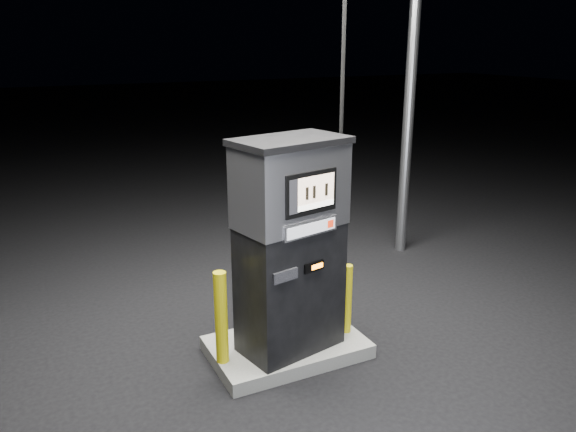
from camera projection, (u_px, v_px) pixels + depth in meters
name	position (u px, v px, depth m)	size (l,w,h in m)	color
ground	(287.00, 353.00, 5.99)	(80.00, 80.00, 0.00)	black
pump_island	(287.00, 347.00, 5.97)	(1.60, 1.00, 0.15)	slate
fuel_dispenser	(291.00, 245.00, 5.52)	(1.26, 0.85, 4.52)	black
bollard_left	(221.00, 318.00, 5.43)	(0.13, 0.13, 0.95)	#CABA0B
bollard_right	(347.00, 299.00, 6.03)	(0.10, 0.10, 0.78)	#CABA0B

